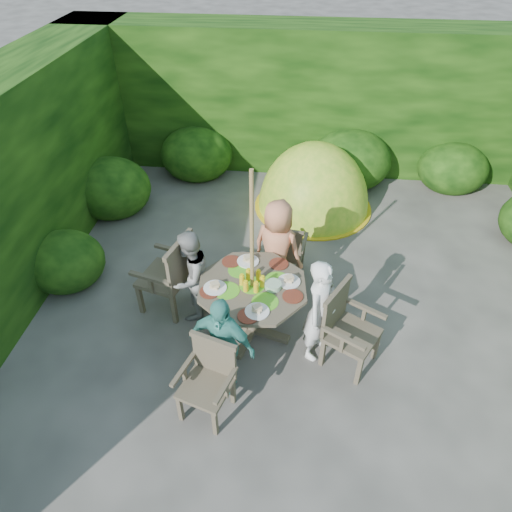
# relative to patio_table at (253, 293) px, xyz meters

# --- Properties ---
(ground) EXTENTS (60.00, 60.00, 0.00)m
(ground) POSITION_rel_patio_table_xyz_m (0.73, 0.47, -0.63)
(ground) COLOR #403E39
(ground) RESTS_ON ground
(hedge_enclosure) EXTENTS (9.00, 9.00, 2.50)m
(hedge_enclosure) POSITION_rel_patio_table_xyz_m (0.73, 1.80, 0.62)
(hedge_enclosure) COLOR black
(hedge_enclosure) RESTS_ON ground
(patio_table) EXTENTS (1.60, 1.60, 0.90)m
(patio_table) POSITION_rel_patio_table_xyz_m (0.00, 0.00, 0.00)
(patio_table) COLOR #41392A
(patio_table) RESTS_ON ground
(parasol_pole) EXTENTS (0.05, 0.05, 2.20)m
(parasol_pole) POSITION_rel_patio_table_xyz_m (-0.00, 0.00, 0.47)
(parasol_pole) COLOR olive
(parasol_pole) RESTS_ON ground
(garden_chair_right) EXTENTS (0.72, 0.74, 0.95)m
(garden_chair_right) POSITION_rel_patio_table_xyz_m (1.05, -0.29, -0.12)
(garden_chair_right) COLOR #41392A
(garden_chair_right) RESTS_ON ground
(garden_chair_left) EXTENTS (0.70, 0.75, 1.04)m
(garden_chair_left) POSITION_rel_patio_table_xyz_m (-1.05, 0.31, -0.08)
(garden_chair_left) COLOR #41392A
(garden_chair_left) RESTS_ON ground
(garden_chair_back) EXTENTS (0.57, 0.52, 0.85)m
(garden_chair_back) POSITION_rel_patio_table_xyz_m (0.32, 1.06, -0.18)
(garden_chair_back) COLOR #41392A
(garden_chair_back) RESTS_ON ground
(garden_chair_front) EXTENTS (0.62, 0.58, 0.85)m
(garden_chair_front) POSITION_rel_patio_table_xyz_m (-0.32, -1.06, -0.18)
(garden_chair_front) COLOR #41392A
(garden_chair_front) RESTS_ON ground
(child_right) EXTENTS (0.50, 0.57, 1.31)m
(child_right) POSITION_rel_patio_table_xyz_m (0.76, -0.23, 0.02)
(child_right) COLOR white
(child_right) RESTS_ON ground
(child_left) EXTENTS (0.63, 0.71, 1.22)m
(child_left) POSITION_rel_patio_table_xyz_m (-0.77, 0.23, -0.02)
(child_left) COLOR gray
(child_left) RESTS_ON ground
(child_back) EXTENTS (0.79, 0.67, 1.37)m
(child_back) POSITION_rel_patio_table_xyz_m (0.22, 0.77, 0.05)
(child_back) COLOR #DD845B
(child_back) RESTS_ON ground
(child_front) EXTENTS (0.78, 0.49, 1.23)m
(child_front) POSITION_rel_patio_table_xyz_m (-0.23, -0.77, -0.01)
(child_front) COLOR teal
(child_front) RESTS_ON ground
(dome_tent) EXTENTS (2.30, 2.30, 2.24)m
(dome_tent) POSITION_rel_patio_table_xyz_m (0.70, 2.86, -0.63)
(dome_tent) COLOR #75B823
(dome_tent) RESTS_ON ground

